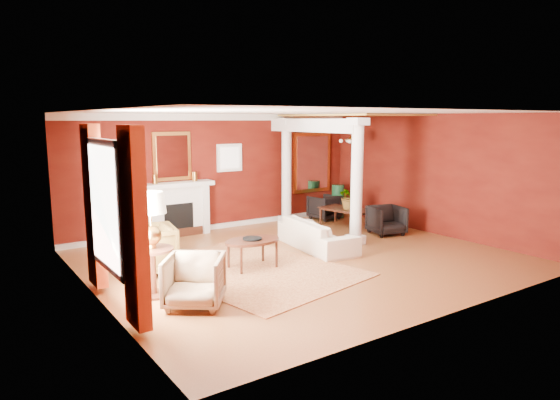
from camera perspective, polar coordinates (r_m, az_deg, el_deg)
ground at (r=10.10m, az=2.61°, el=-6.71°), size 8.00×8.00×0.00m
room_shell at (r=9.74m, az=2.70°, el=4.79°), size 8.04×7.04×2.92m
fireplace at (r=12.15m, az=-11.80°, el=-1.04°), size 1.85×0.42×1.29m
overmantel_mirror at (r=12.13m, az=-12.24°, el=4.90°), size 0.95×0.07×1.15m
flank_window_left at (r=11.65m, az=-19.33°, el=3.93°), size 0.70×0.07×0.70m
flank_window_right at (r=12.80m, az=-5.79°, el=4.83°), size 0.70×0.07×0.70m
left_window at (r=7.54m, az=-18.77°, el=-1.55°), size 0.21×2.55×2.60m
column_front at (r=11.12m, az=8.77°, el=2.18°), size 0.36×0.36×2.80m
column_back at (r=13.20m, az=0.75°, el=3.39°), size 0.36×0.36×2.80m
header_beam at (r=12.25m, az=3.75°, el=8.50°), size 0.30×3.20×0.32m
amber_ceiling at (r=12.88m, az=8.27°, el=9.58°), size 2.30×3.40×0.04m
dining_mirror at (r=14.27m, az=3.67°, el=4.30°), size 1.30×0.07×1.70m
chandelier at (r=12.96m, az=8.22°, el=6.82°), size 0.60×0.62×0.75m
crown_trim at (r=12.65m, az=-6.86°, el=9.39°), size 8.00×0.08×0.16m
base_trim at (r=12.93m, az=-6.63°, el=-2.93°), size 8.00×0.08×0.12m
rug at (r=9.39m, az=-3.39°, el=-7.90°), size 3.54×4.29×0.02m
sofa at (r=10.80m, az=4.26°, el=-3.38°), size 0.90×2.21×0.84m
armchair_leopard at (r=9.34m, az=-14.89°, el=-5.26°), size 1.04×1.09×0.97m
armchair_stripe at (r=7.61m, az=-9.77°, el=-8.83°), size 1.13×1.12×0.86m
coffee_table at (r=9.35m, az=-3.17°, el=-4.81°), size 1.09×1.09×0.55m
coffee_book at (r=9.31m, az=-3.22°, el=-3.91°), size 0.14×0.10×0.22m
side_table at (r=7.99m, az=-14.52°, el=-2.80°), size 0.67×0.67×1.67m
dining_table at (r=13.07m, az=7.72°, el=-1.38°), size 0.75×1.44×0.77m
dining_chair_near at (r=12.34m, az=12.08°, el=-2.12°), size 0.90×0.87×0.77m
dining_chair_far at (r=13.99m, az=5.09°, el=-0.69°), size 0.80×0.76×0.74m
green_urn at (r=14.27m, az=6.62°, el=-0.51°), size 0.40×0.40×0.95m
potted_plant at (r=12.90m, az=7.94°, el=1.32°), size 0.68×0.73×0.50m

